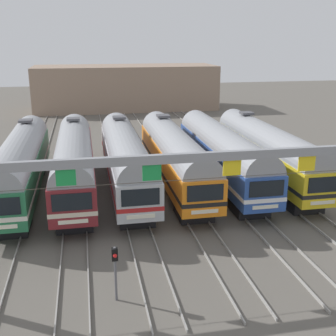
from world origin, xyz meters
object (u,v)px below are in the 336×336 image
(commuter_train_orange, at_px, (175,155))
(commuter_train_blue, at_px, (222,152))
(commuter_train_maroon, at_px, (74,160))
(commuter_train_yellow, at_px, (267,150))
(commuter_train_green, at_px, (20,163))
(yard_signal_mast, at_px, (115,264))
(catenary_gantry, at_px, (193,176))
(commuter_train_stainless, at_px, (125,157))

(commuter_train_orange, relative_size, commuter_train_blue, 1.00)
(commuter_train_maroon, bearing_deg, commuter_train_yellow, 0.00)
(commuter_train_orange, distance_m, commuter_train_yellow, 7.90)
(commuter_train_maroon, relative_size, commuter_train_yellow, 1.00)
(commuter_train_green, distance_m, yard_signal_mast, 16.22)
(commuter_train_orange, relative_size, catenary_gantry, 0.72)
(commuter_train_maroon, bearing_deg, catenary_gantry, -66.31)
(commuter_train_maroon, xyz_separation_m, commuter_train_blue, (11.85, -0.00, -0.00))
(commuter_train_blue, distance_m, catenary_gantry, 14.97)
(commuter_train_blue, relative_size, yard_signal_mast, 6.65)
(yard_signal_mast, bearing_deg, commuter_train_maroon, 97.46)
(commuter_train_orange, bearing_deg, commuter_train_green, 180.00)
(commuter_train_green, bearing_deg, commuter_train_orange, 0.00)
(commuter_train_maroon, distance_m, commuter_train_orange, 7.90)
(commuter_train_maroon, distance_m, commuter_train_yellow, 15.80)
(commuter_train_maroon, xyz_separation_m, commuter_train_stainless, (3.95, 0.00, 0.00))
(commuter_train_blue, xyz_separation_m, yard_signal_mast, (-9.87, -15.07, -0.78))
(commuter_train_green, relative_size, commuter_train_yellow, 1.00)
(commuter_train_stainless, height_order, catenary_gantry, catenary_gantry)
(commuter_train_yellow, xyz_separation_m, catenary_gantry, (-9.87, -13.50, 2.65))
(commuter_train_yellow, height_order, catenary_gantry, catenary_gantry)
(commuter_train_maroon, height_order, commuter_train_yellow, same)
(catenary_gantry, bearing_deg, commuter_train_orange, 81.68)
(commuter_train_blue, height_order, catenary_gantry, catenary_gantry)
(commuter_train_maroon, relative_size, commuter_train_blue, 1.00)
(commuter_train_blue, bearing_deg, commuter_train_yellow, 0.06)
(yard_signal_mast, bearing_deg, commuter_train_stainless, 82.54)
(commuter_train_stainless, bearing_deg, commuter_train_blue, -0.03)
(commuter_train_blue, xyz_separation_m, catenary_gantry, (-5.92, -13.49, 2.65))
(catenary_gantry, bearing_deg, commuter_train_green, 126.18)
(commuter_train_maroon, xyz_separation_m, yard_signal_mast, (1.97, -15.08, -0.79))
(commuter_train_maroon, relative_size, commuter_train_stainless, 1.00)
(commuter_train_yellow, bearing_deg, commuter_train_blue, -179.94)
(commuter_train_maroon, bearing_deg, commuter_train_blue, -0.02)
(yard_signal_mast, bearing_deg, commuter_train_yellow, 47.49)
(commuter_train_blue, bearing_deg, commuter_train_orange, 179.94)
(commuter_train_maroon, distance_m, catenary_gantry, 14.98)
(commuter_train_green, distance_m, catenary_gantry, 16.93)
(commuter_train_maroon, relative_size, yard_signal_mast, 6.65)
(commuter_train_orange, bearing_deg, commuter_train_maroon, 180.00)
(commuter_train_stainless, bearing_deg, yard_signal_mast, -97.46)
(commuter_train_green, height_order, yard_signal_mast, commuter_train_green)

